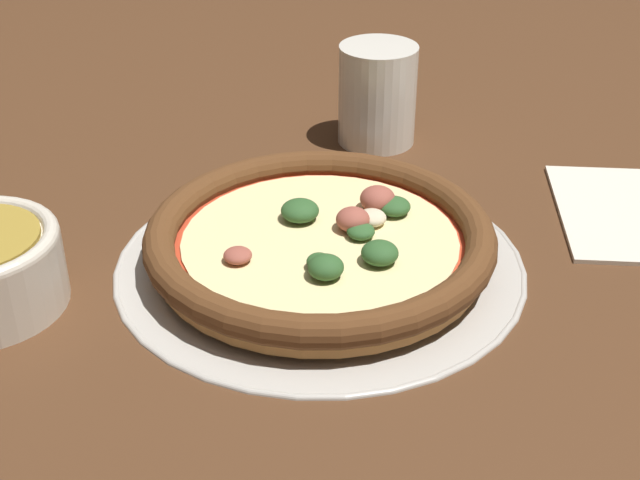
{
  "coord_description": "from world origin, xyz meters",
  "views": [
    {
      "loc": [
        -0.53,
        0.29,
        0.39
      ],
      "look_at": [
        0.0,
        0.0,
        0.02
      ],
      "focal_mm": 50.0,
      "sensor_mm": 36.0,
      "label": 1
    }
  ],
  "objects_px": {
    "pizza_tray": "(320,261)",
    "pizza": "(321,240)",
    "napkin": "(628,211)",
    "drinking_cup": "(377,95)"
  },
  "relations": [
    {
      "from": "pizza_tray",
      "to": "pizza",
      "type": "height_order",
      "value": "pizza"
    },
    {
      "from": "pizza_tray",
      "to": "napkin",
      "type": "bearing_deg",
      "value": -101.7
    },
    {
      "from": "pizza_tray",
      "to": "drinking_cup",
      "type": "xyz_separation_m",
      "value": [
        0.18,
        -0.16,
        0.05
      ]
    },
    {
      "from": "drinking_cup",
      "to": "napkin",
      "type": "bearing_deg",
      "value": -154.4
    },
    {
      "from": "drinking_cup",
      "to": "napkin",
      "type": "relative_size",
      "value": 0.48
    },
    {
      "from": "pizza_tray",
      "to": "napkin",
      "type": "height_order",
      "value": "same"
    },
    {
      "from": "drinking_cup",
      "to": "napkin",
      "type": "distance_m",
      "value": 0.27
    },
    {
      "from": "pizza",
      "to": "napkin",
      "type": "relative_size",
      "value": 1.34
    },
    {
      "from": "pizza_tray",
      "to": "drinking_cup",
      "type": "bearing_deg",
      "value": -41.96
    },
    {
      "from": "pizza",
      "to": "drinking_cup",
      "type": "relative_size",
      "value": 2.76
    }
  ]
}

